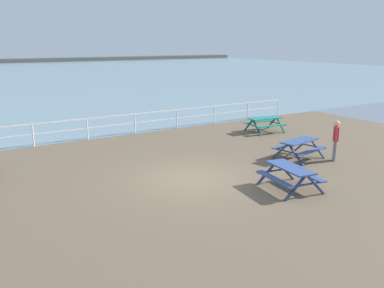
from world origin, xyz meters
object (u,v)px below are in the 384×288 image
at_px(picnic_table_mid_centre, 299,145).
at_px(visitor, 336,138).
at_px(picnic_table_far_left, 265,121).
at_px(picnic_table_near_right, 290,172).

distance_m(picnic_table_mid_centre, visitor, 1.46).
bearing_deg(visitor, picnic_table_far_left, -47.97).
xyz_separation_m(picnic_table_near_right, visitor, (3.97, 1.43, 0.36)).
xyz_separation_m(picnic_table_mid_centre, picnic_table_far_left, (2.25, 4.61, 0.00)).
relative_size(picnic_table_mid_centre, visitor, 1.22).
height_order(picnic_table_far_left, visitor, visitor).
distance_m(picnic_table_near_right, visitor, 4.23).
distance_m(picnic_table_near_right, picnic_table_far_left, 8.78).
height_order(picnic_table_mid_centre, visitor, visitor).
relative_size(picnic_table_mid_centre, picnic_table_far_left, 1.05).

